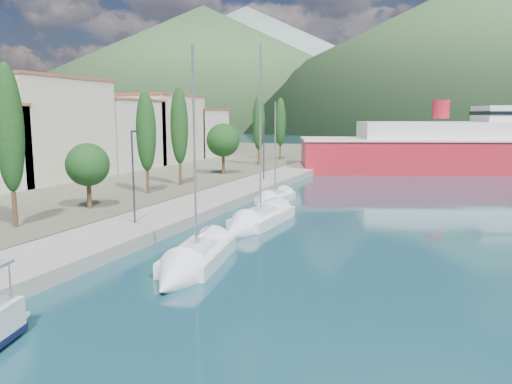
% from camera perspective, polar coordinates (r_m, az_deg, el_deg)
% --- Properties ---
extents(ground, '(1400.00, 1400.00, 0.00)m').
position_cam_1_polar(ground, '(132.75, 16.92, 4.98)').
color(ground, '#17414E').
extents(quay, '(5.00, 88.00, 0.80)m').
position_cam_1_polar(quay, '(43.32, -5.34, -1.15)').
color(quay, gray).
rests_on(quay, ground).
extents(town_buildings, '(9.20, 69.20, 11.30)m').
position_cam_1_polar(town_buildings, '(64.72, -19.52, 6.25)').
color(town_buildings, beige).
rests_on(town_buildings, land_strip).
extents(tree_row, '(4.05, 64.88, 10.40)m').
position_cam_1_polar(tree_row, '(52.28, -8.36, 6.43)').
color(tree_row, '#47301E').
rests_on(tree_row, land_strip).
extents(lamp_posts, '(0.15, 49.31, 6.06)m').
position_cam_1_polar(lamp_posts, '(33.51, -13.79, 2.10)').
color(lamp_posts, '#2D2D33').
rests_on(lamp_posts, quay).
extents(sailboat_near, '(3.94, 8.86, 12.30)m').
position_cam_1_polar(sailboat_near, '(25.17, -8.04, -8.64)').
color(sailboat_near, silver).
rests_on(sailboat_near, ground).
extents(sailboat_mid, '(2.97, 9.63, 13.70)m').
position_cam_1_polar(sailboat_mid, '(34.56, -0.74, -3.77)').
color(sailboat_mid, silver).
rests_on(sailboat_mid, ground).
extents(sailboat_far, '(2.47, 6.81, 9.87)m').
position_cam_1_polar(sailboat_far, '(44.29, 1.53, -1.05)').
color(sailboat_far, silver).
rests_on(sailboat_far, ground).
extents(ferry, '(53.53, 27.77, 10.48)m').
position_cam_1_polar(ferry, '(77.42, 25.45, 4.47)').
color(ferry, '#B01A25').
rests_on(ferry, ground).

